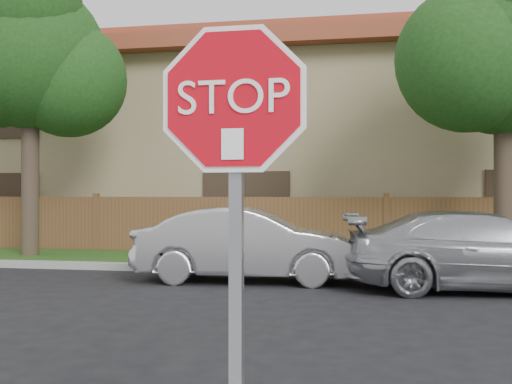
# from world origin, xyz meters

# --- Properties ---
(far_curb) EXTENTS (70.00, 0.30, 0.15)m
(far_curb) POSITION_xyz_m (0.00, 8.15, 0.07)
(far_curb) COLOR gray
(far_curb) RESTS_ON ground
(grass_strip) EXTENTS (70.00, 3.00, 0.12)m
(grass_strip) POSITION_xyz_m (0.00, 9.80, 0.06)
(grass_strip) COLOR #1E4714
(grass_strip) RESTS_ON ground
(fence) EXTENTS (70.00, 0.12, 1.60)m
(fence) POSITION_xyz_m (0.00, 11.40, 0.80)
(fence) COLOR brown
(fence) RESTS_ON ground
(apartment_building) EXTENTS (35.20, 9.20, 7.20)m
(apartment_building) POSITION_xyz_m (0.00, 17.00, 3.53)
(apartment_building) COLOR #99885F
(apartment_building) RESTS_ON ground
(tree_left) EXTENTS (4.80, 3.90, 7.78)m
(tree_left) POSITION_xyz_m (-8.98, 9.57, 5.22)
(tree_left) COLOR #382B21
(tree_left) RESTS_ON ground
(tree_mid) EXTENTS (4.80, 3.90, 7.35)m
(tree_mid) POSITION_xyz_m (2.52, 9.57, 4.87)
(tree_mid) COLOR #382B21
(tree_mid) RESTS_ON ground
(stop_sign) EXTENTS (1.01, 0.13, 2.55)m
(stop_sign) POSITION_xyz_m (-1.14, -1.48, 1.83)
(stop_sign) COLOR gray
(stop_sign) RESTS_ON sidewalk_near
(sedan_left) EXTENTS (4.38, 1.74, 1.42)m
(sedan_left) POSITION_xyz_m (-2.73, 6.95, 0.71)
(sedan_left) COLOR #B2B1B6
(sedan_left) RESTS_ON ground
(sedan_right) EXTENTS (4.92, 2.37, 1.38)m
(sedan_right) POSITION_xyz_m (1.48, 6.57, 0.69)
(sedan_right) COLOR #A1A3A8
(sedan_right) RESTS_ON ground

